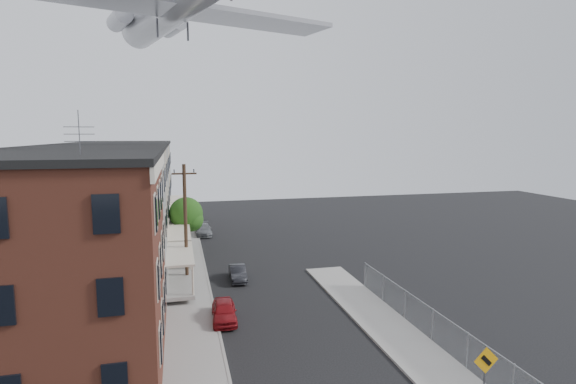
% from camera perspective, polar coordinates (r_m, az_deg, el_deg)
% --- Properties ---
extents(sidewalk_left, '(3.00, 62.00, 0.12)m').
position_cam_1_polar(sidewalk_left, '(40.97, -12.71, -8.55)').
color(sidewalk_left, gray).
rests_on(sidewalk_left, ground).
extents(sidewalk_right, '(3.00, 26.00, 0.12)m').
position_cam_1_polar(sidewalk_right, '(26.75, 13.76, -17.36)').
color(sidewalk_right, gray).
rests_on(sidewalk_right, ground).
extents(curb_left, '(0.15, 62.00, 0.14)m').
position_cam_1_polar(curb_left, '(41.02, -10.67, -8.47)').
color(curb_left, gray).
rests_on(curb_left, ground).
extents(curb_right, '(0.15, 26.00, 0.14)m').
position_cam_1_polar(curb_right, '(26.16, 10.80, -17.84)').
color(curb_right, gray).
rests_on(curb_right, ground).
extents(corner_building, '(10.31, 12.30, 12.15)m').
position_cam_1_polar(corner_building, '(23.98, -28.02, -7.98)').
color(corner_building, '#3C1C13').
rests_on(corner_building, ground).
extents(row_house_a, '(11.98, 7.00, 10.30)m').
position_cam_1_polar(row_house_a, '(33.04, -23.97, -3.80)').
color(row_house_a, slate).
rests_on(row_house_a, ground).
extents(row_house_b, '(11.98, 7.00, 10.30)m').
position_cam_1_polar(row_house_b, '(39.85, -22.24, -1.90)').
color(row_house_b, '#6B6155').
rests_on(row_house_b, ground).
extents(row_house_c, '(11.98, 7.00, 10.30)m').
position_cam_1_polar(row_house_c, '(46.71, -21.01, -0.56)').
color(row_house_c, slate).
rests_on(row_house_c, ground).
extents(row_house_d, '(11.98, 7.00, 10.30)m').
position_cam_1_polar(row_house_d, '(53.61, -20.10, 0.44)').
color(row_house_d, '#6B6155').
rests_on(row_house_d, ground).
extents(row_house_e, '(11.98, 7.00, 10.30)m').
position_cam_1_polar(row_house_e, '(60.53, -19.40, 1.20)').
color(row_house_e, slate).
rests_on(row_house_e, ground).
extents(chainlink_fence, '(0.06, 18.06, 1.90)m').
position_cam_1_polar(chainlink_fence, '(26.29, 17.88, -15.74)').
color(chainlink_fence, gray).
rests_on(chainlink_fence, ground).
extents(warning_sign, '(1.10, 0.11, 2.80)m').
position_cam_1_polar(warning_sign, '(20.71, 23.77, -19.86)').
color(warning_sign, '#515156').
rests_on(warning_sign, ground).
extents(utility_pole, '(1.80, 0.26, 9.00)m').
position_cam_1_polar(utility_pole, '(34.07, -12.88, -3.80)').
color(utility_pole, black).
rests_on(utility_pole, ground).
extents(street_tree, '(3.22, 3.20, 5.20)m').
position_cam_1_polar(street_tree, '(44.05, -12.65, -2.91)').
color(street_tree, black).
rests_on(street_tree, ground).
extents(car_near, '(1.63, 3.65, 1.22)m').
position_cam_1_polar(car_near, '(28.10, -8.12, -14.75)').
color(car_near, maroon).
rests_on(car_near, ground).
extents(car_mid, '(1.29, 3.43, 1.12)m').
position_cam_1_polar(car_mid, '(35.25, -6.40, -10.19)').
color(car_mid, black).
rests_on(car_mid, ground).
extents(car_far, '(1.76, 4.27, 1.24)m').
position_cam_1_polar(car_far, '(51.06, -10.69, -4.70)').
color(car_far, slate).
rests_on(car_far, ground).
extents(airplane, '(24.58, 28.12, 8.14)m').
position_cam_1_polar(airplane, '(38.88, -14.34, 22.29)').
color(airplane, silver).
rests_on(airplane, ground).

